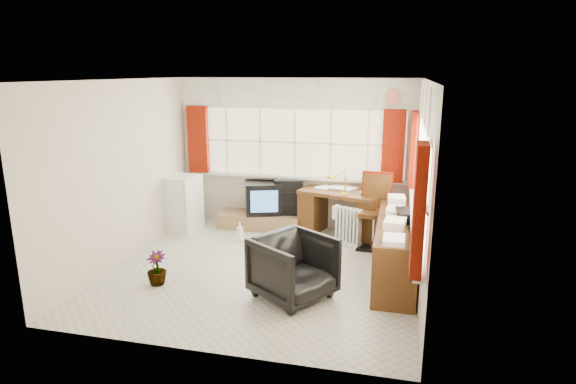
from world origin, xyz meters
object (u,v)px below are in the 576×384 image
desk_lamp (345,177)px  task_chair (376,207)px  crt_tv (263,197)px  mini_fridge (181,203)px  desk (341,211)px  tv_bench (260,221)px  radiator (348,231)px  credenza (396,248)px  office_chair (293,267)px

desk_lamp → task_chair: size_ratio=0.36×
crt_tv → mini_fridge: (-1.29, -0.49, -0.05)m
desk → task_chair: size_ratio=1.26×
task_chair → crt_tv: (-1.91, 0.48, -0.08)m
desk → mini_fridge: (-2.63, -0.33, 0.05)m
tv_bench → task_chair: bearing=-11.3°
radiator → crt_tv: 1.67m
desk_lamp → crt_tv: desk_lamp is taller
crt_tv → mini_fridge: mini_fridge is taller
desk_lamp → task_chair: desk_lamp is taller
desk → mini_fridge: size_ratio=1.53×
radiator → crt_tv: size_ratio=0.83×
desk_lamp → credenza: desk_lamp is taller
office_chair → crt_tv: size_ratio=1.13×
task_chair → office_chair: (-0.82, -2.01, -0.22)m
desk → crt_tv: bearing=173.2°
credenza → radiator: bearing=126.4°
desk → tv_bench: (-1.38, 0.07, -0.29)m
radiator → credenza: credenza is taller
mini_fridge → task_chair: bearing=0.2°
desk → task_chair: bearing=-29.6°
task_chair → mini_fridge: task_chair is taller
office_chair → mini_fridge: mini_fridge is taller
tv_bench → desk_lamp: bearing=-11.0°
tv_bench → crt_tv: 0.40m
desk → desk_lamp: (0.08, -0.21, 0.61)m
office_chair → tv_bench: (-1.12, 2.40, -0.25)m
task_chair → tv_bench: 2.04m
task_chair → credenza: bearing=-73.6°
desk_lamp → tv_bench: 1.74m
credenza → crt_tv: size_ratio=2.73×
office_chair → desk_lamp: bearing=24.6°
desk_lamp → radiator: 0.83m
crt_tv → radiator: bearing=-22.6°
task_chair → tv_bench: (-1.95, 0.39, -0.48)m
desk → tv_bench: desk is taller
task_chair → credenza: task_chair is taller
desk → task_chair: 0.67m
desk → desk_lamp: 0.65m
desk → crt_tv: crt_tv is taller
radiator → desk_lamp: bearing=110.9°
tv_bench → crt_tv: bearing=68.6°
office_chair → credenza: bearing=-19.1°
desk_lamp → credenza: size_ratio=0.20×
crt_tv → tv_bench: bearing=-111.4°
office_chair → crt_tv: (-1.09, 2.49, 0.14)m
radiator → credenza: 1.22m
desk → office_chair: bearing=-96.3°
desk → mini_fridge: mini_fridge is taller
radiator → mini_fridge: bearing=177.1°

